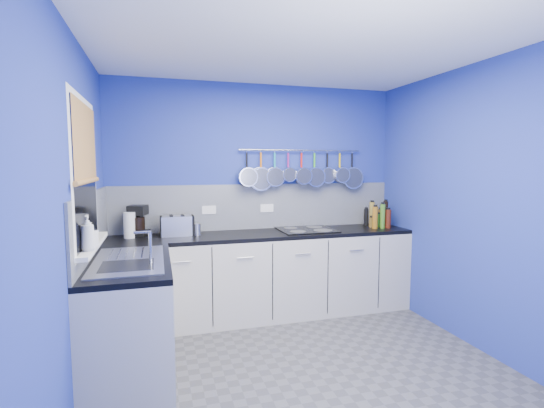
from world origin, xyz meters
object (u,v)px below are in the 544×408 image
soap_bottle_a (88,233)px  paper_towel (129,225)px  canister (197,229)px  hob (306,230)px  toaster (177,226)px  soap_bottle_b (90,235)px  coffee_maker (138,221)px

soap_bottle_a → paper_towel: size_ratio=0.94×
canister → paper_towel: bearing=176.9°
soap_bottle_a → canister: soap_bottle_a is taller
hob → canister: bearing=179.1°
toaster → hob: toaster is taller
soap_bottle_b → paper_towel: 1.17m
soap_bottle_b → canister: soap_bottle_b is taller
hob → paper_towel: bearing=178.3°
coffee_maker → paper_towel: bearing=-122.7°
toaster → canister: 0.20m
soap_bottle_a → toaster: soap_bottle_a is taller
soap_bottle_b → canister: (0.82, 1.12, -0.18)m
soap_bottle_a → paper_towel: bearing=82.0°
soap_bottle_a → soap_bottle_b: bearing=90.0°
paper_towel → canister: bearing=-3.1°
hob → soap_bottle_b: bearing=-151.4°
soap_bottle_a → toaster: bearing=63.5°
toaster → soap_bottle_a: bearing=-117.7°
toaster → canister: size_ratio=2.59×
soap_bottle_b → coffee_maker: soap_bottle_b is taller
paper_towel → toaster: 0.45m
coffee_maker → toaster: coffee_maker is taller
paper_towel → canister: size_ratio=2.10×
paper_towel → hob: size_ratio=0.43×
soap_bottle_b → hob: size_ratio=0.29×
toaster → canister: (0.19, -0.04, -0.04)m
soap_bottle_b → paper_towel: soap_bottle_b is taller
soap_bottle_a → paper_towel: 1.28m
coffee_maker → hob: 1.77m
toaster → canister: toaster is taller
soap_bottle_b → coffee_maker: bearing=78.1°
paper_towel → soap_bottle_a: bearing=-98.0°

